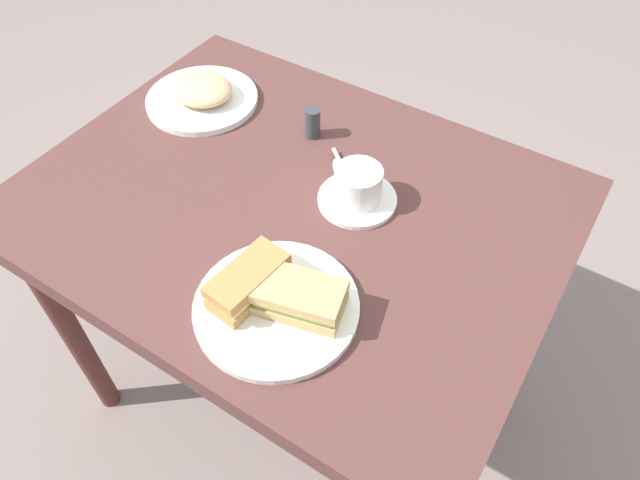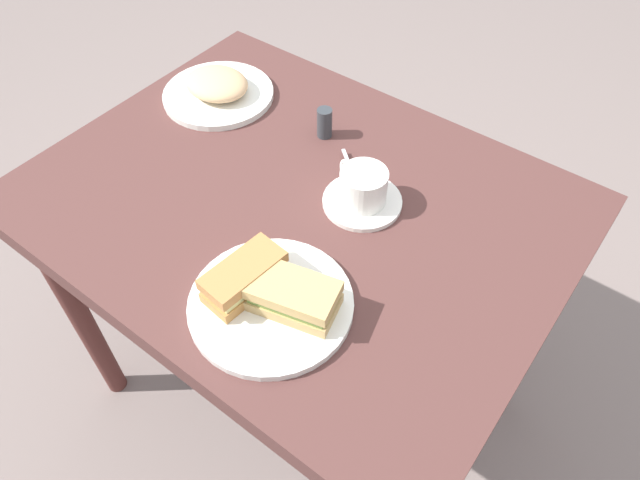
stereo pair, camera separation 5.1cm
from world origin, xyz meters
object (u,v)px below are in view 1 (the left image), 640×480
object	(u,v)px
spoon	(344,169)
salt_shaker	(313,123)
sandwich_back	(248,282)
coffee_cup	(358,183)
side_plate	(202,99)
coffee_saucer	(357,199)
sandwich_front	(300,297)
dining_table	(293,231)
sandwich_plate	(276,307)

from	to	relation	value
spoon	salt_shaker	distance (m)	0.14
sandwich_back	salt_shaker	distance (m)	0.43
coffee_cup	side_plate	bearing A→B (deg)	-10.38
coffee_cup	spoon	bearing A→B (deg)	-40.44
coffee_saucer	coffee_cup	world-z (taller)	coffee_cup
sandwich_front	coffee_cup	size ratio (longest dim) A/B	1.33
coffee_saucer	salt_shaker	xyz separation A→B (m)	(0.18, -0.12, 0.03)
sandwich_front	coffee_cup	distance (m)	0.27
sandwich_front	sandwich_back	world-z (taller)	sandwich_back
side_plate	sandwich_back	bearing A→B (deg)	138.22
dining_table	sandwich_back	size ratio (longest dim) A/B	6.93
coffee_saucer	salt_shaker	bearing A→B (deg)	-33.73
dining_table	salt_shaker	xyz separation A→B (m)	(0.07, -0.18, 0.12)
sandwich_back	spoon	distance (m)	0.34
side_plate	sandwich_front	bearing A→B (deg)	145.03
sandwich_plate	spoon	size ratio (longest dim) A/B	3.26
coffee_saucer	sandwich_plate	bearing A→B (deg)	92.87
sandwich_front	coffee_saucer	xyz separation A→B (m)	(0.05, -0.27, -0.04)
sandwich_back	coffee_saucer	bearing A→B (deg)	-97.36
dining_table	sandwich_plate	world-z (taller)	sandwich_plate
salt_shaker	sandwich_back	bearing A→B (deg)	109.15
dining_table	sandwich_back	distance (m)	0.27
dining_table	sandwich_back	bearing A→B (deg)	107.47
coffee_saucer	salt_shaker	size ratio (longest dim) A/B	2.30
dining_table	side_plate	world-z (taller)	side_plate
sandwich_plate	sandwich_front	world-z (taller)	sandwich_front
sandwich_back	dining_table	bearing A→B (deg)	-72.53
sandwich_back	side_plate	xyz separation A→B (m)	(0.41, -0.37, -0.03)
side_plate	coffee_cup	bearing A→B (deg)	169.62
sandwich_back	salt_shaker	size ratio (longest dim) A/B	2.23
sandwich_front	coffee_cup	bearing A→B (deg)	-79.12
sandwich_back	salt_shaker	xyz separation A→B (m)	(0.14, -0.41, -0.01)
sandwich_front	spoon	distance (m)	0.34
sandwich_front	coffee_saucer	bearing A→B (deg)	-79.43
sandwich_back	coffee_cup	world-z (taller)	coffee_cup
sandwich_plate	salt_shaker	xyz separation A→B (m)	(0.19, -0.40, 0.03)
dining_table	sandwich_plate	distance (m)	0.27
spoon	side_plate	size ratio (longest dim) A/B	0.33
coffee_saucer	coffee_cup	bearing A→B (deg)	-20.35
coffee_cup	coffee_saucer	bearing A→B (deg)	159.65
coffee_saucer	coffee_cup	size ratio (longest dim) A/B	1.30
sandwich_front	coffee_saucer	distance (m)	0.27
sandwich_back	coffee_cup	size ratio (longest dim) A/B	1.25
coffee_saucer	dining_table	bearing A→B (deg)	31.47
dining_table	side_plate	size ratio (longest dim) A/B	4.05
sandwich_front	side_plate	world-z (taller)	sandwich_front
coffee_cup	salt_shaker	size ratio (longest dim) A/B	1.78
dining_table	sandwich_front	size ratio (longest dim) A/B	6.55
coffee_saucer	side_plate	bearing A→B (deg)	-10.42
coffee_cup	spoon	xyz separation A→B (m)	(0.06, -0.05, -0.03)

